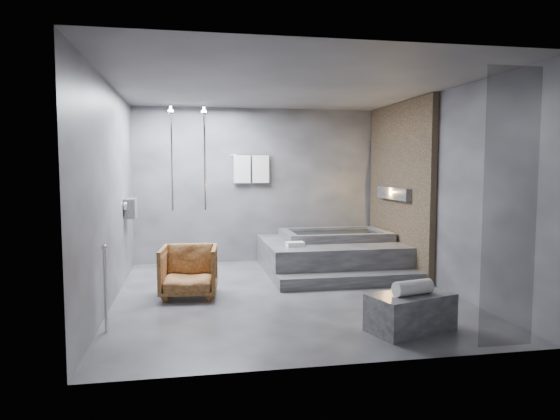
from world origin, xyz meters
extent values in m
plane|color=#2F2F31|center=(0.00, 0.00, 0.00)|extent=(5.00, 5.00, 0.00)
cube|color=#4E4E51|center=(0.00, 0.00, 2.80)|extent=(4.50, 5.00, 0.04)
cube|color=#393A3E|center=(0.00, 2.50, 1.40)|extent=(4.50, 0.04, 2.80)
cube|color=#393A3E|center=(0.00, -2.50, 1.40)|extent=(4.50, 0.04, 2.80)
cube|color=#393A3E|center=(-2.25, 0.00, 1.40)|extent=(0.04, 5.00, 2.80)
cube|color=#393A3E|center=(2.25, 0.00, 1.40)|extent=(0.04, 5.00, 2.80)
cube|color=#927755|center=(2.19, 1.25, 1.40)|extent=(0.10, 2.40, 2.78)
cube|color=#FF9938|center=(2.11, 1.25, 1.30)|extent=(0.14, 1.20, 0.20)
cube|color=gray|center=(-2.16, 1.40, 1.10)|extent=(0.16, 0.42, 0.30)
imported|color=beige|center=(-2.15, 1.30, 1.05)|extent=(0.08, 0.08, 0.21)
imported|color=beige|center=(-2.15, 1.50, 1.03)|extent=(0.07, 0.07, 0.15)
cylinder|color=silver|center=(-1.00, 2.05, 1.90)|extent=(0.04, 0.04, 1.80)
cylinder|color=silver|center=(-1.55, 2.05, 1.90)|extent=(0.04, 0.04, 1.80)
cylinder|color=silver|center=(-0.15, 2.44, 1.95)|extent=(0.75, 0.02, 0.02)
cube|color=white|center=(-0.32, 2.42, 1.70)|extent=(0.30, 0.06, 0.50)
cube|color=white|center=(0.02, 2.42, 1.70)|extent=(0.30, 0.06, 0.50)
cylinder|color=silver|center=(-2.15, -1.20, 0.45)|extent=(0.04, 0.04, 0.90)
cube|color=black|center=(1.65, -2.45, 1.35)|extent=(0.55, 0.01, 2.60)
cube|color=#343437|center=(1.05, 1.45, 0.25)|extent=(2.20, 2.00, 0.50)
cube|color=#343437|center=(1.05, 0.27, 0.09)|extent=(2.20, 0.36, 0.18)
cube|color=#363639|center=(1.02, -1.75, 0.20)|extent=(0.99, 0.74, 0.40)
imported|color=#4F2D13|center=(-1.29, 0.12, 0.34)|extent=(0.80, 0.82, 0.69)
cylinder|color=white|center=(1.02, -1.79, 0.48)|extent=(0.46, 0.26, 0.16)
cube|color=silver|center=(0.35, 0.95, 0.54)|extent=(0.28, 0.21, 0.07)
camera|label=1|loc=(-1.27, -6.58, 1.73)|focal=32.00mm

